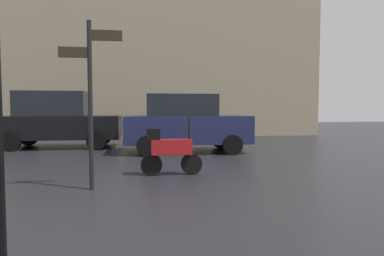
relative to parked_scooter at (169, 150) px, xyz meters
name	(u,v)px	position (x,y,z in m)	size (l,w,h in m)	color
parked_scooter	(169,150)	(0.00, 0.00, 0.00)	(1.32, 0.32, 1.23)	black
parked_car_left	(185,123)	(0.77, 3.74, 0.40)	(4.01, 1.95, 1.87)	#1E234C
parked_car_right	(58,120)	(-3.65, 5.51, 0.46)	(4.26, 1.95, 2.02)	black
street_signpost	(90,88)	(-1.44, -1.10, 1.24)	(1.08, 0.08, 2.95)	black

